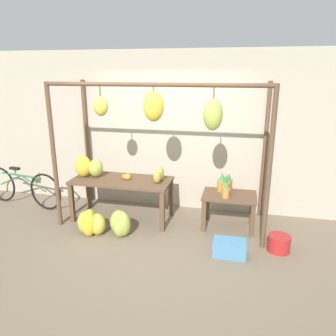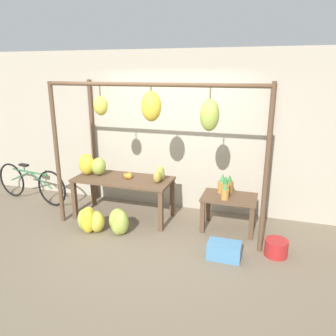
{
  "view_description": "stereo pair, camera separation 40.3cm",
  "coord_description": "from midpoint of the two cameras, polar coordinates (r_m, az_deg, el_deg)",
  "views": [
    {
      "loc": [
        1.22,
        -4.16,
        2.44
      ],
      "look_at": [
        0.11,
        0.72,
        0.95
      ],
      "focal_mm": 35.0,
      "sensor_mm": 36.0,
      "label": 1
    },
    {
      "loc": [
        1.61,
        -4.05,
        2.44
      ],
      "look_at": [
        0.11,
        0.72,
        0.95
      ],
      "focal_mm": 35.0,
      "sensor_mm": 36.0,
      "label": 2
    }
  ],
  "objects": [
    {
      "name": "shop_wall_back",
      "position": [
        5.85,
        -1.37,
        6.28
      ],
      "size": [
        8.0,
        0.08,
        2.8
      ],
      "color": "#B2A893",
      "rests_on": "ground_plane"
    },
    {
      "name": "banana_pile_ground_left",
      "position": [
        5.29,
        -15.5,
        -9.24
      ],
      "size": [
        0.54,
        0.4,
        0.43
      ],
      "color": "gold",
      "rests_on": "ground_plane"
    },
    {
      "name": "stall_awning",
      "position": [
        4.81,
        -3.14,
        7.43
      ],
      "size": [
        3.3,
        1.29,
        2.29
      ],
      "color": "brown",
      "rests_on": "ground_plane"
    },
    {
      "name": "display_table_main",
      "position": [
        5.57,
        -10.12,
        -2.91
      ],
      "size": [
        1.65,
        0.72,
        0.7
      ],
      "color": "brown",
      "rests_on": "ground_plane"
    },
    {
      "name": "blue_bucket",
      "position": [
        4.91,
        16.5,
        -12.5
      ],
      "size": [
        0.31,
        0.31,
        0.23
      ],
      "color": "#AD2323",
      "rests_on": "ground_plane"
    },
    {
      "name": "display_table_side",
      "position": [
        5.3,
        8.46,
        -5.78
      ],
      "size": [
        0.84,
        0.58,
        0.56
      ],
      "color": "brown",
      "rests_on": "ground_plane"
    },
    {
      "name": "orange_pile",
      "position": [
        5.51,
        -9.27,
        -1.57
      ],
      "size": [
        0.17,
        0.15,
        0.09
      ],
      "color": "orange",
      "rests_on": "display_table_main"
    },
    {
      "name": "banana_pile_ground_right",
      "position": [
        5.18,
        -10.47,
        -9.57
      ],
      "size": [
        0.46,
        0.44,
        0.4
      ],
      "color": "#9EB247",
      "rests_on": "ground_plane"
    },
    {
      "name": "papaya_pile",
      "position": [
        5.3,
        -3.78,
        -1.3
      ],
      "size": [
        0.19,
        0.28,
        0.26
      ],
      "color": "#B2993D",
      "rests_on": "display_table_main"
    },
    {
      "name": "fruit_crate_white",
      "position": [
        4.66,
        8.18,
        -13.67
      ],
      "size": [
        0.45,
        0.28,
        0.22
      ],
      "color": "#4C84B2",
      "rests_on": "ground_plane"
    },
    {
      "name": "banana_pile_on_table",
      "position": [
        5.76,
        -15.57,
        0.15
      ],
      "size": [
        0.51,
        0.35,
        0.38
      ],
      "color": "#9EB247",
      "rests_on": "display_table_main"
    },
    {
      "name": "parked_bicycle",
      "position": [
        6.78,
        -25.58,
        -3.02
      ],
      "size": [
        1.75,
        0.32,
        0.73
      ],
      "color": "black",
      "rests_on": "ground_plane"
    },
    {
      "name": "pineapple_cluster",
      "position": [
        5.29,
        7.75,
        -2.98
      ],
      "size": [
        0.24,
        0.47,
        0.32
      ],
      "color": "#B27F38",
      "rests_on": "display_table_side"
    },
    {
      "name": "ground_plane",
      "position": [
        4.98,
        -5.52,
        -12.88
      ],
      "size": [
        20.0,
        20.0,
        0.0
      ],
      "primitive_type": "plane",
      "color": "#756651"
    }
  ]
}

